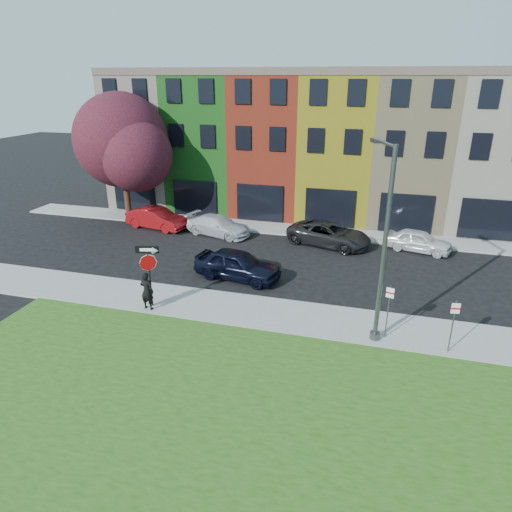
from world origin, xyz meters
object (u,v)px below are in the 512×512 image
(street_lamp, at_px, (382,247))
(man, at_px, (147,291))
(stop_sign, at_px, (148,263))
(sedan_near, at_px, (238,265))

(street_lamp, bearing_deg, man, 161.59)
(stop_sign, bearing_deg, street_lamp, -14.16)
(sedan_near, bearing_deg, man, 157.43)
(sedan_near, height_order, street_lamp, street_lamp)
(stop_sign, distance_m, sedan_near, 5.21)
(sedan_near, distance_m, street_lamp, 8.84)
(stop_sign, bearing_deg, sedan_near, 41.64)
(man, height_order, sedan_near, man)
(sedan_near, xyz_separation_m, street_lamp, (7.11, -4.15, 3.22))
(stop_sign, xyz_separation_m, man, (0.00, -0.35, -1.18))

